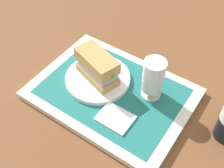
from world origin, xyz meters
The scene contains 7 objects.
ground_plane centered at (0.00, 0.00, 0.00)m, with size 3.00×3.00×0.00m, color brown.
tray centered at (0.00, 0.00, 0.01)m, with size 0.44×0.32×0.02m, color beige.
placemat centered at (0.00, 0.00, 0.02)m, with size 0.38×0.27×0.00m, color #1E6B66.
plate centered at (-0.06, 0.01, 0.03)m, with size 0.19×0.19×0.01m, color white.
sandwich centered at (-0.05, 0.01, 0.08)m, with size 0.14×0.10×0.08m.
beer_glass centered at (0.10, 0.05, 0.09)m, with size 0.06×0.06×0.12m.
napkin_folded centered at (0.06, -0.07, 0.02)m, with size 0.09×0.07×0.01m, color white.
Camera 1 is at (0.30, -0.43, 0.64)m, focal length 45.67 mm.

